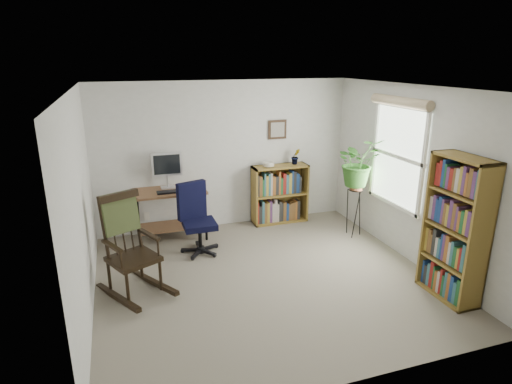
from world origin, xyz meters
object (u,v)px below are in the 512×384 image
object	(u,v)px
low_bookshelf	(280,194)
tall_bookshelf	(456,229)
office_chair	(199,219)
desk	(171,214)
rocking_chair	(132,246)

from	to	relation	value
low_bookshelf	tall_bookshelf	distance (m)	3.09
office_chair	low_bookshelf	size ratio (longest dim) A/B	1.05
low_bookshelf	desk	bearing A→B (deg)	-176.33
desk	rocking_chair	world-z (taller)	rocking_chair
desk	low_bookshelf	distance (m)	1.88
tall_bookshelf	low_bookshelf	bearing A→B (deg)	109.42
office_chair	low_bookshelf	xyz separation A→B (m)	(1.55, 0.80, -0.02)
office_chair	low_bookshelf	distance (m)	1.75
office_chair	tall_bookshelf	world-z (taller)	tall_bookshelf
office_chair	desk	bearing A→B (deg)	97.10
desk	tall_bookshelf	xyz separation A→B (m)	(2.89, -2.78, 0.46)
office_chair	tall_bookshelf	size ratio (longest dim) A/B	0.61
office_chair	rocking_chair	distance (m)	1.30
office_chair	low_bookshelf	bearing A→B (deg)	9.46
desk	office_chair	world-z (taller)	office_chair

